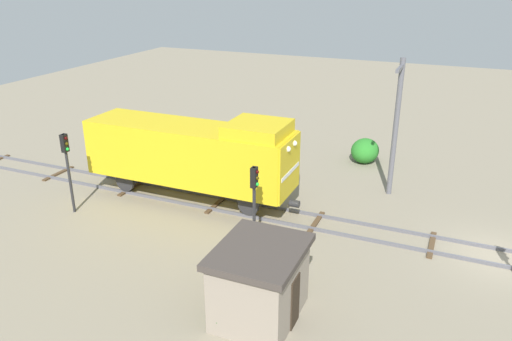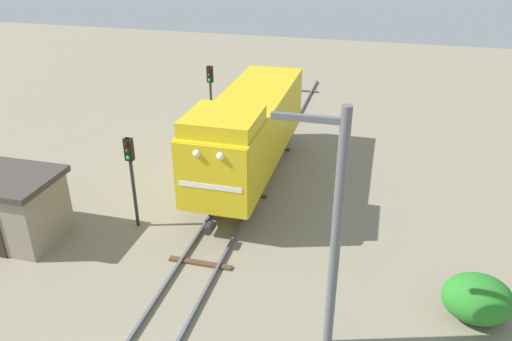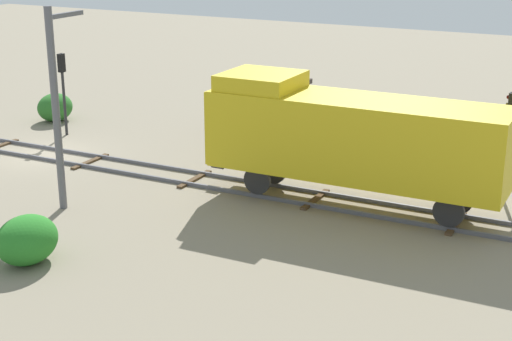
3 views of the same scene
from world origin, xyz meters
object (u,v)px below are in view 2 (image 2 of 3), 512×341
Objects in this scene: catenary_mast at (334,232)px; relay_hut at (14,207)px; locomotive at (249,128)px; traffic_signal_mid at (131,166)px; traffic_signal_far at (210,88)px.

catenary_mast is 2.13× the size of relay_hut.
traffic_signal_mid is (-3.40, -4.94, -0.05)m from locomotive.
traffic_signal_far is at bearing 120.59° from catenary_mast.
traffic_signal_far is 16.80m from catenary_mast.
relay_hut is at bearing -108.14° from traffic_signal_far.
traffic_signal_far reaches higher than relay_hut.
locomotive reaches higher than traffic_signal_mid.
relay_hut is (-4.10, -1.96, -1.33)m from traffic_signal_mid.
traffic_signal_far is (-3.60, 5.00, 0.12)m from locomotive.
relay_hut is at bearing 168.50° from catenary_mast.
locomotive is at bearing -54.25° from traffic_signal_far.
catenary_mast is (8.53, -14.43, 1.08)m from traffic_signal_far.
relay_hut is (-7.50, -6.90, -1.38)m from locomotive.
traffic_signal_mid is at bearing -88.85° from traffic_signal_far.
locomotive is 10.71m from catenary_mast.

